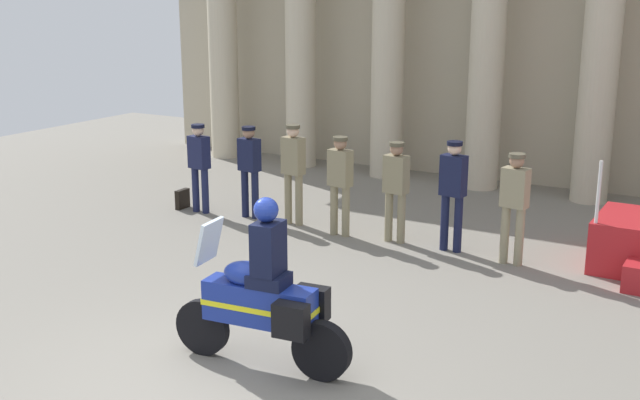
% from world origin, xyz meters
% --- Properties ---
extents(ground_plane, '(28.00, 28.00, 0.00)m').
position_xyz_m(ground_plane, '(0.00, 0.00, 0.00)').
color(ground_plane, gray).
extents(colonnade_backdrop, '(16.96, 1.55, 6.79)m').
position_xyz_m(colonnade_backdrop, '(-0.34, 10.18, 3.50)').
color(colonnade_backdrop, '#B6AB91').
rests_on(colonnade_backdrop, ground_plane).
extents(officer_in_row_0, '(0.41, 0.27, 1.63)m').
position_xyz_m(officer_in_row_0, '(-4.19, 5.24, 0.96)').
color(officer_in_row_0, '#191E42').
rests_on(officer_in_row_0, ground_plane).
extents(officer_in_row_1, '(0.41, 0.27, 1.65)m').
position_xyz_m(officer_in_row_1, '(-3.19, 5.41, 0.98)').
color(officer_in_row_1, '#141938').
rests_on(officer_in_row_1, ground_plane).
extents(officer_in_row_2, '(0.41, 0.27, 1.75)m').
position_xyz_m(officer_in_row_2, '(-2.29, 5.43, 1.04)').
color(officer_in_row_2, '#847A5B').
rests_on(officer_in_row_2, ground_plane).
extents(officer_in_row_3, '(0.41, 0.27, 1.67)m').
position_xyz_m(officer_in_row_3, '(-1.28, 5.25, 0.98)').
color(officer_in_row_3, '#847A5B').
rests_on(officer_in_row_3, ground_plane).
extents(officer_in_row_4, '(0.41, 0.27, 1.64)m').
position_xyz_m(officer_in_row_4, '(-0.34, 5.38, 0.97)').
color(officer_in_row_4, '#847A5B').
rests_on(officer_in_row_4, ground_plane).
extents(officer_in_row_5, '(0.41, 0.27, 1.74)m').
position_xyz_m(officer_in_row_5, '(0.61, 5.40, 1.03)').
color(officer_in_row_5, '#141938').
rests_on(officer_in_row_5, ground_plane).
extents(officer_in_row_6, '(0.41, 0.27, 1.68)m').
position_xyz_m(officer_in_row_6, '(1.61, 5.25, 0.99)').
color(officer_in_row_6, gray).
rests_on(officer_in_row_6, ground_plane).
extents(motorcycle_with_rider, '(2.09, 0.73, 1.90)m').
position_xyz_m(motorcycle_with_rider, '(0.31, 0.66, 0.79)').
color(motorcycle_with_rider, black).
rests_on(motorcycle_with_rider, ground_plane).
extents(briefcase_on_ground, '(0.10, 0.32, 0.36)m').
position_xyz_m(briefcase_on_ground, '(-4.66, 5.28, 0.18)').
color(briefcase_on_ground, black).
rests_on(briefcase_on_ground, ground_plane).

